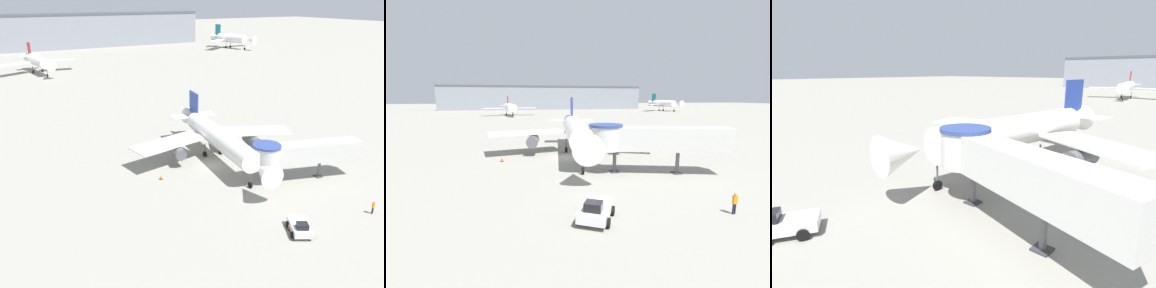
% 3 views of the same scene
% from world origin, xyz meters
% --- Properties ---
extents(ground_plane, '(800.00, 800.00, 0.00)m').
position_xyz_m(ground_plane, '(0.00, 0.00, 0.00)').
color(ground_plane, gray).
extents(main_airplane, '(28.86, 29.72, 9.15)m').
position_xyz_m(main_airplane, '(2.08, 1.71, 3.89)').
color(main_airplane, white).
rests_on(main_airplane, ground_plane).
extents(jet_bridge, '(16.31, 7.49, 5.92)m').
position_xyz_m(jet_bridge, '(8.36, -10.18, 4.25)').
color(jet_bridge, silver).
rests_on(jet_bridge, ground_plane).
extents(pushback_tug_white, '(3.67, 4.36, 1.73)m').
position_xyz_m(pushback_tug_white, '(-1.12, -20.75, 0.77)').
color(pushback_tug_white, silver).
rests_on(pushback_tug_white, ground_plane).
extents(traffic_cone_apron_front, '(0.49, 0.49, 0.80)m').
position_xyz_m(traffic_cone_apron_front, '(-1.72, -19.66, 0.38)').
color(traffic_cone_apron_front, black).
rests_on(traffic_cone_apron_front, ground_plane).
extents(traffic_cone_starboard_wing, '(0.47, 0.47, 0.78)m').
position_xyz_m(traffic_cone_starboard_wing, '(13.12, 0.72, 0.37)').
color(traffic_cone_starboard_wing, black).
rests_on(traffic_cone_starboard_wing, ground_plane).
extents(traffic_cone_port_wing, '(0.51, 0.51, 0.84)m').
position_xyz_m(traffic_cone_port_wing, '(-9.32, -0.45, 0.40)').
color(traffic_cone_port_wing, black).
rests_on(traffic_cone_port_wing, ground_plane).
extents(background_jet_red_tail, '(27.62, 26.56, 10.12)m').
position_xyz_m(background_jet_red_tail, '(-12.07, 98.67, 4.46)').
color(background_jet_red_tail, white).
rests_on(background_jet_red_tail, ground_plane).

